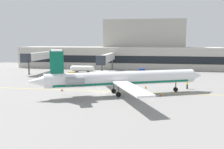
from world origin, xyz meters
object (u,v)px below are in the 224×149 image
object	(u,v)px
fuel_tank	(82,69)
regional_jet	(121,79)
baggage_tug	(70,77)
pushback_tractor	(142,72)
marshaller	(187,84)

from	to	relation	value
fuel_tank	regional_jet	bearing A→B (deg)	-62.10
baggage_tug	pushback_tractor	xyz separation A→B (m)	(17.87, 13.64, -0.13)
regional_jet	fuel_tank	world-z (taller)	regional_jet
pushback_tractor	regional_jet	bearing A→B (deg)	-95.35
baggage_tug	marshaller	size ratio (longest dim) A/B	1.58
pushback_tractor	marshaller	xyz separation A→B (m)	(10.59, -20.34, 0.14)
fuel_tank	pushback_tractor	bearing A→B (deg)	-8.96
fuel_tank	marshaller	bearing A→B (deg)	-37.95
marshaller	baggage_tug	bearing A→B (deg)	166.76
marshaller	pushback_tractor	bearing A→B (deg)	117.51
baggage_tug	regional_jet	bearing A→B (deg)	-44.45
regional_jet	pushback_tractor	world-z (taller)	regional_jet
regional_jet	marshaller	distance (m)	15.74
fuel_tank	marshaller	world-z (taller)	fuel_tank
baggage_tug	fuel_tank	distance (m)	16.77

